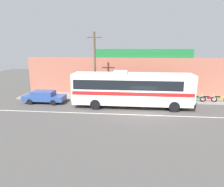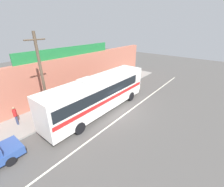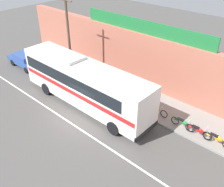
# 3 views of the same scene
# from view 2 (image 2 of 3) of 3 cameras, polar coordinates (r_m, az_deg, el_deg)

# --- Properties ---
(ground_plane) EXTENTS (70.00, 70.00, 0.00)m
(ground_plane) POSITION_cam_2_polar(r_m,az_deg,el_deg) (15.78, 2.43, -6.85)
(ground_plane) COLOR #4F4C49
(sidewalk_slab) EXTENTS (30.00, 3.60, 0.14)m
(sidewalk_slab) POSITION_cam_2_polar(r_m,az_deg,el_deg) (18.91, -10.32, -1.45)
(sidewalk_slab) COLOR gray
(sidewalk_slab) RESTS_ON ground_plane
(storefront_facade) EXTENTS (30.00, 0.70, 4.80)m
(storefront_facade) POSITION_cam_2_polar(r_m,az_deg,el_deg) (19.66, -15.01, 6.43)
(storefront_facade) COLOR #B26651
(storefront_facade) RESTS_ON ground_plane
(storefront_billboard) EXTENTS (12.53, 0.12, 1.10)m
(storefront_billboard) POSITION_cam_2_polar(r_m,az_deg,el_deg) (19.09, -15.63, 14.99)
(storefront_billboard) COLOR #1E7538
(storefront_billboard) RESTS_ON storefront_facade
(road_center_stripe) EXTENTS (30.00, 0.14, 0.01)m
(road_center_stripe) POSITION_cam_2_polar(r_m,az_deg,el_deg) (15.39, 4.85, -7.79)
(road_center_stripe) COLOR silver
(road_center_stripe) RESTS_ON ground_plane
(intercity_bus) EXTENTS (12.13, 2.65, 3.78)m
(intercity_bus) POSITION_cam_2_polar(r_m,az_deg,el_deg) (14.95, -5.14, 0.14)
(intercity_bus) COLOR white
(intercity_bus) RESTS_ON ground_plane
(utility_pole) EXTENTS (1.60, 0.22, 7.66)m
(utility_pole) POSITION_cam_2_polar(r_m,az_deg,el_deg) (13.64, -24.60, 4.76)
(utility_pole) COLOR brown
(utility_pole) RESTS_ON sidewalk_slab
(motorcycle_blue) EXTENTS (1.87, 0.56, 0.94)m
(motorcycle_blue) POSITION_cam_2_polar(r_m,az_deg,el_deg) (22.31, 3.70, 4.35)
(motorcycle_blue) COLOR black
(motorcycle_blue) RESTS_ON sidewalk_slab
(motorcycle_green) EXTENTS (1.97, 0.56, 0.94)m
(motorcycle_green) POSITION_cam_2_polar(r_m,az_deg,el_deg) (20.66, -0.35, 2.74)
(motorcycle_green) COLOR black
(motorcycle_green) RESTS_ON sidewalk_slab
(motorcycle_black) EXTENTS (1.95, 0.56, 0.94)m
(motorcycle_black) POSITION_cam_2_polar(r_m,az_deg,el_deg) (24.23, 7.04, 5.86)
(motorcycle_black) COLOR black
(motorcycle_black) RESTS_ON sidewalk_slab
(motorcycle_purple) EXTENTS (1.91, 0.56, 0.94)m
(motorcycle_purple) POSITION_cam_2_polar(r_m,az_deg,el_deg) (23.20, 5.48, 5.09)
(motorcycle_purple) COLOR black
(motorcycle_purple) RESTS_ON sidewalk_slab
(pedestrian_by_curb) EXTENTS (0.30, 0.48, 1.64)m
(pedestrian_by_curb) POSITION_cam_2_polar(r_m,az_deg,el_deg) (19.70, -4.65, 3.20)
(pedestrian_by_curb) COLOR navy
(pedestrian_by_curb) RESTS_ON sidewalk_slab
(pedestrian_far_right) EXTENTS (0.30, 0.48, 1.74)m
(pedestrian_far_right) POSITION_cam_2_polar(r_m,az_deg,el_deg) (15.61, -32.69, -6.58)
(pedestrian_far_right) COLOR navy
(pedestrian_far_right) RESTS_ON sidewalk_slab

